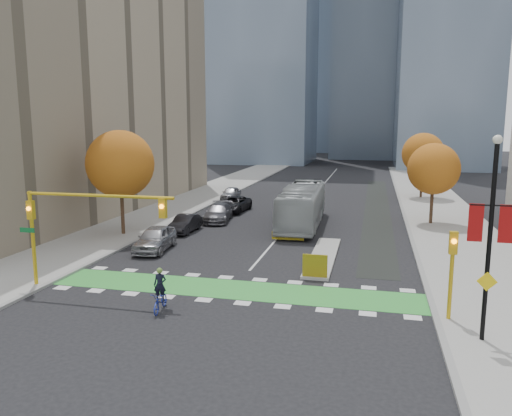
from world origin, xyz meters
The scene contains 27 objects.
ground centered at (0.00, 0.00, 0.00)m, with size 300.00×300.00×0.00m, color black.
sidewalk_west centered at (-13.50, 20.00, 0.07)m, with size 7.00×120.00×0.15m, color gray.
sidewalk_east centered at (13.50, 20.00, 0.07)m, with size 7.00×120.00×0.15m, color gray.
curb_west centered at (-10.00, 20.00, 0.07)m, with size 0.30×120.00×0.16m, color gray.
curb_east centered at (10.00, 20.00, 0.07)m, with size 0.30×120.00×0.16m, color gray.
bike_crossing centered at (0.00, 1.50, 0.01)m, with size 20.00×3.00×0.01m, color green.
centre_line centered at (0.00, 40.00, 0.01)m, with size 0.15×70.00×0.01m, color silver.
bike_lane_paint centered at (7.50, 30.00, 0.01)m, with size 2.50×50.00×0.01m, color black.
median_island centered at (4.00, 9.00, 0.08)m, with size 1.60×10.00×0.16m, color gray.
hazard_board centered at (4.00, 4.20, 0.80)m, with size 1.40×0.12×1.30m, color yellow.
building_west centered at (-24.00, 22.00, 12.50)m, with size 16.00×44.00×25.00m, color gray.
tower_nw centered at (-18.00, 90.00, 35.00)m, with size 22.00×22.00×70.00m, color #47566B.
tower_ne centered at (20.00, 85.00, 30.00)m, with size 18.00×24.00×60.00m, color #47566B.
tower_far centered at (-4.00, 140.00, 40.00)m, with size 26.00×26.00×80.00m, color #47566B.
tree_west centered at (-12.00, 12.00, 5.62)m, with size 5.20×5.20×8.22m.
tree_east_near centered at (12.00, 22.00, 4.86)m, with size 4.40×4.40×7.08m.
tree_east_far centered at (12.50, 38.00, 5.24)m, with size 4.80×4.80×7.65m.
traffic_signal_west centered at (-7.93, -0.51, 4.03)m, with size 8.53×0.56×5.20m.
traffic_signal_east centered at (10.50, -0.51, 2.73)m, with size 0.35×0.43×4.10m.
banner_lamppost centered at (11.50, -2.50, 4.61)m, with size 1.65×0.36×8.28m.
cyclist centered at (-2.48, -2.26, 0.70)m, with size 0.84×1.88×2.10m.
bus centered at (1.16, 18.97, 1.77)m, with size 2.98×12.72×3.54m, color #9AA0A2.
parked_car_a centered at (-7.55, 8.21, 0.84)m, with size 1.99×4.93×1.68m, color #95959A.
parked_car_b centered at (-7.68, 14.23, 0.70)m, with size 1.49×4.27×1.41m, color black.
parked_car_c centered at (-6.50, 19.23, 0.77)m, with size 2.16×5.32×1.54m, color #555459.
parked_car_d centered at (-6.50, 24.23, 0.76)m, with size 2.52×5.48×1.52m, color black.
parked_car_e centered at (-9.00, 32.00, 0.73)m, with size 1.73×4.30×1.46m, color #9D9DA2.
Camera 1 is at (7.03, -22.93, 8.69)m, focal length 35.00 mm.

